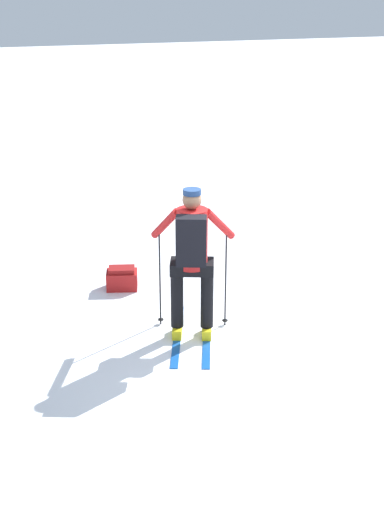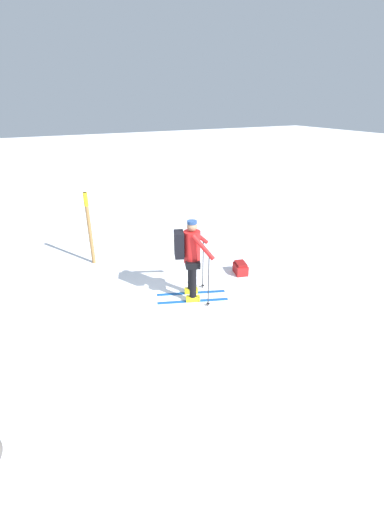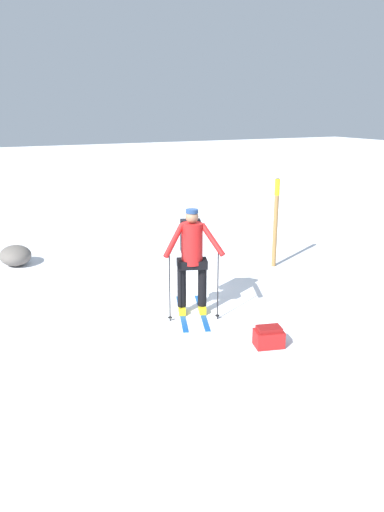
# 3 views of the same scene
# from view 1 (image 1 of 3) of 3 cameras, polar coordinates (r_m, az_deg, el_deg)

# --- Properties ---
(ground_plane) EXTENTS (80.00, 80.00, 0.00)m
(ground_plane) POSITION_cam_1_polar(r_m,az_deg,el_deg) (8.13, 5.46, -7.99)
(ground_plane) COLOR white
(skier) EXTENTS (1.62, 1.09, 1.81)m
(skier) POSITION_cam_1_polar(r_m,az_deg,el_deg) (8.06, -0.01, 0.20)
(skier) COLOR #144C9E
(skier) RESTS_ON ground_plane
(dropped_backpack) EXTENTS (0.39, 0.48, 0.31)m
(dropped_backpack) POSITION_cam_1_polar(r_m,az_deg,el_deg) (9.77, -5.63, -1.81)
(dropped_backpack) COLOR maroon
(dropped_backpack) RESTS_ON ground_plane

